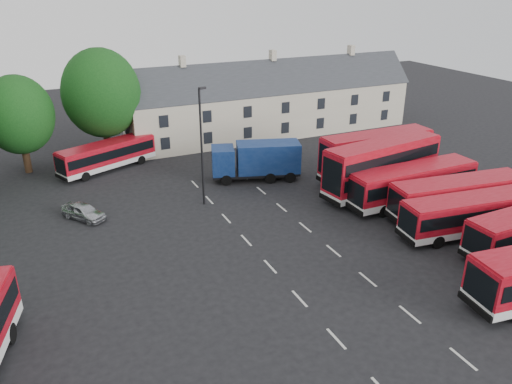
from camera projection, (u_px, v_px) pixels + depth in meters
The scene contains 12 objects.
ground at pixel (284, 282), 31.69m from camera, with size 140.00×140.00×0.00m, color black.
lane_markings at pixel (303, 258), 34.32m from camera, with size 5.15×33.80×0.01m.
terrace_houses at pixel (272, 103), 60.59m from camera, with size 35.70×7.13×10.06m.
bus_row_c at pixel (471, 212), 36.86m from camera, with size 11.07×3.81×3.07m.
bus_row_d at pixel (459, 195), 39.58m from camera, with size 11.64×4.01×3.23m.
bus_row_e at pixel (413, 182), 42.00m from camera, with size 11.78×2.80×3.32m.
bus_dd_south at pixel (382, 164), 43.83m from camera, with size 11.89×4.28×4.77m.
bus_dd_north at pixel (376, 153), 46.94m from camera, with size 11.16×2.64×4.57m.
bus_north at pixel (107, 154), 49.61m from camera, with size 10.07×6.00×2.82m.
box_truck at pixel (257, 159), 47.07m from camera, with size 8.64×4.98×3.61m.
silver_car at pixel (84, 211), 39.72m from camera, with size 1.57×3.90×1.33m, color #B0B3B8.
lamppost at pixel (202, 145), 40.53m from camera, with size 0.69×0.37×9.96m.
Camera 1 is at (-12.86, -23.66, 17.75)m, focal length 35.00 mm.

